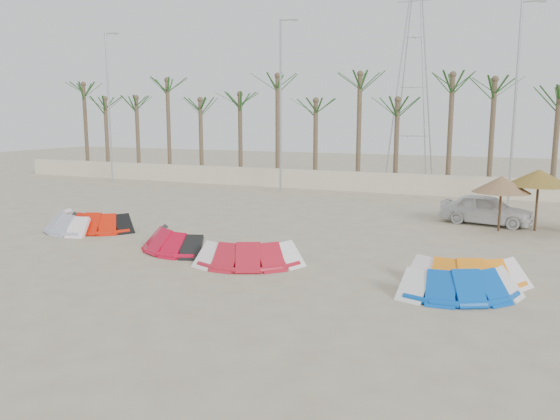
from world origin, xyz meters
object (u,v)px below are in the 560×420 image
at_px(parasol_left, 501,184).
at_px(car, 486,209).
at_px(kite_red_left, 101,221).
at_px(kite_orange, 469,269).
at_px(kite_red_mid, 176,239).
at_px(kite_blue, 462,280).
at_px(kite_grey, 73,220).
at_px(parasol_mid, 539,178).
at_px(kite_red_right, 253,252).

height_order(parasol_left, car, parasol_left).
bearing_deg(kite_red_left, parasol_left, 23.14).
bearing_deg(parasol_left, kite_orange, -93.96).
bearing_deg(kite_red_mid, kite_orange, -0.04).
xyz_separation_m(kite_red_mid, kite_blue, (10.16, -1.30, 0.00)).
height_order(kite_grey, parasol_mid, parasol_mid).
height_order(kite_grey, kite_red_mid, same).
distance_m(kite_grey, kite_red_mid, 6.33).
height_order(kite_red_mid, kite_red_right, same).
height_order(kite_blue, car, car).
relative_size(kite_blue, car, 0.93).
bearing_deg(kite_orange, parasol_left, 86.04).
bearing_deg(parasol_mid, kite_red_left, -156.65).
bearing_deg(car, kite_orange, -168.69).
xyz_separation_m(kite_orange, kite_blue, (-0.07, -1.29, -0.00)).
relative_size(parasol_mid, car, 0.67).
xyz_separation_m(kite_red_left, kite_red_right, (8.41, -2.31, 0.00)).
bearing_deg(kite_red_right, kite_grey, 168.42).
bearing_deg(kite_red_right, kite_orange, 5.80).
bearing_deg(kite_red_right, kite_blue, -5.21).
relative_size(kite_red_left, kite_blue, 0.91).
relative_size(kite_red_right, kite_orange, 1.04).
relative_size(kite_grey, parasol_left, 1.60).
xyz_separation_m(kite_red_left, kite_blue, (15.09, -2.92, 0.00)).
height_order(parasol_mid, car, parasol_mid).
height_order(kite_orange, parasol_mid, parasol_mid).
relative_size(kite_red_right, parasol_left, 1.59).
bearing_deg(car, parasol_mid, -99.13).
bearing_deg(kite_grey, kite_red_left, 14.40).
distance_m(kite_red_left, kite_red_right, 8.72).
distance_m(kite_red_mid, kite_orange, 10.23).
bearing_deg(kite_grey, kite_blue, -9.01).
xyz_separation_m(kite_red_mid, car, (10.21, 9.78, 0.27)).
distance_m(kite_blue, parasol_mid, 10.71).
xyz_separation_m(parasol_left, car, (-0.60, 1.44, -1.34)).
distance_m(kite_red_mid, kite_red_right, 3.55).
xyz_separation_m(kite_red_mid, parasol_left, (10.81, 8.34, 1.61)).
bearing_deg(parasol_mid, kite_orange, -102.57).
height_order(kite_red_mid, car, car).
bearing_deg(parasol_mid, kite_red_mid, -143.59).
relative_size(kite_grey, kite_red_mid, 1.05).
bearing_deg(car, kite_red_mid, 144.98).
relative_size(kite_orange, parasol_left, 1.53).
height_order(kite_red_mid, kite_orange, same).
distance_m(kite_red_left, kite_red_mid, 5.18).
distance_m(kite_red_right, kite_orange, 6.78).
bearing_deg(kite_red_mid, kite_grey, 168.22).
relative_size(kite_red_mid, car, 0.92).
distance_m(kite_red_left, kite_orange, 15.24).
xyz_separation_m(kite_red_right, parasol_mid, (8.76, 9.72, 1.89)).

